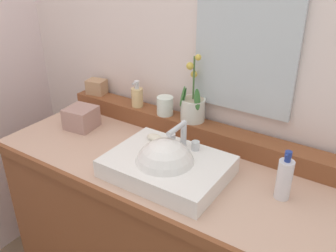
# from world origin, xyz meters

# --- Properties ---
(wall_back) EXTENTS (2.94, 0.20, 2.50)m
(wall_back) POSITION_xyz_m (0.00, 0.40, 1.25)
(wall_back) COLOR silver
(wall_back) RESTS_ON ground
(vanity_cabinet) EXTENTS (1.46, 0.60, 0.90)m
(vanity_cabinet) POSITION_xyz_m (0.00, -0.00, 0.45)
(vanity_cabinet) COLOR brown
(vanity_cabinet) RESTS_ON ground
(back_ledge) EXTENTS (1.38, 0.10, 0.08)m
(back_ledge) POSITION_xyz_m (0.00, 0.23, 0.93)
(back_ledge) COLOR brown
(back_ledge) RESTS_ON vanity_cabinet
(sink_basin) EXTENTS (0.44, 0.33, 0.26)m
(sink_basin) POSITION_xyz_m (0.06, -0.09, 0.93)
(sink_basin) COLOR white
(sink_basin) RESTS_ON vanity_cabinet
(soap_bar) EXTENTS (0.07, 0.04, 0.02)m
(soap_bar) POSITION_xyz_m (-0.07, 0.01, 0.97)
(soap_bar) COLOR beige
(soap_bar) RESTS_ON sink_basin
(potted_plant) EXTENTS (0.11, 0.11, 0.31)m
(potted_plant) POSITION_xyz_m (-0.02, 0.24, 1.04)
(potted_plant) COLOR silver
(potted_plant) RESTS_ON back_ledge
(soap_dispenser) EXTENTS (0.06, 0.06, 0.13)m
(soap_dispenser) POSITION_xyz_m (-0.32, 0.23, 1.02)
(soap_dispenser) COLOR #E3C385
(soap_dispenser) RESTS_ON back_ledge
(tumbler_cup) EXTENTS (0.08, 0.08, 0.09)m
(tumbler_cup) POSITION_xyz_m (-0.16, 0.22, 1.02)
(tumbler_cup) COLOR white
(tumbler_cup) RESTS_ON back_ledge
(trinket_box) EXTENTS (0.11, 0.09, 0.07)m
(trinket_box) POSITION_xyz_m (-0.60, 0.24, 1.01)
(trinket_box) COLOR tan
(trinket_box) RESTS_ON back_ledge
(lotion_bottle) EXTENTS (0.05, 0.06, 0.18)m
(lotion_bottle) POSITION_xyz_m (0.47, 0.02, 0.97)
(lotion_bottle) COLOR white
(lotion_bottle) RESTS_ON vanity_cabinet
(tissue_box) EXTENTS (0.14, 0.14, 0.10)m
(tissue_box) POSITION_xyz_m (-0.50, 0.03, 0.94)
(tissue_box) COLOR tan
(tissue_box) RESTS_ON vanity_cabinet
(mirror) EXTENTS (0.43, 0.02, 0.55)m
(mirror) POSITION_xyz_m (0.17, 0.29, 1.33)
(mirror) COLOR silver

